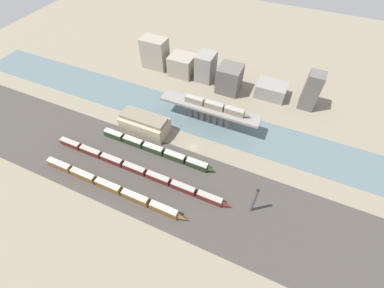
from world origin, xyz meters
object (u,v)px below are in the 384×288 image
(train_on_bridge, at_px, (217,106))
(warehouse_building, at_px, (145,124))
(train_yard_far, at_px, (156,150))
(train_yard_near, at_px, (111,187))
(train_yard_mid, at_px, (137,170))
(signal_tower, at_px, (254,201))

(train_on_bridge, height_order, warehouse_building, train_on_bridge)
(train_on_bridge, distance_m, train_yard_far, 38.29)
(warehouse_building, bearing_deg, train_on_bridge, 31.88)
(train_yard_near, distance_m, warehouse_building, 38.33)
(train_yard_mid, bearing_deg, train_yard_far, 81.03)
(signal_tower, bearing_deg, train_yard_far, 167.85)
(train_on_bridge, bearing_deg, train_yard_near, -115.13)
(train_on_bridge, xyz_separation_m, warehouse_building, (-32.27, -20.07, -7.60))
(train_yard_near, bearing_deg, warehouse_building, 97.64)
(warehouse_building, bearing_deg, train_yard_far, -41.17)
(train_yard_far, bearing_deg, train_yard_near, -105.66)
(signal_tower, bearing_deg, train_on_bridge, 127.26)
(train_yard_near, distance_m, signal_tower, 61.69)
(train_yard_mid, relative_size, signal_tower, 5.46)
(train_on_bridge, xyz_separation_m, train_yard_near, (-27.19, -57.96, -10.47))
(train_on_bridge, relative_size, train_yard_mid, 0.39)
(train_yard_near, height_order, train_yard_mid, train_yard_near)
(train_on_bridge, bearing_deg, train_yard_mid, -115.87)
(train_yard_near, bearing_deg, train_yard_far, 74.34)
(train_yard_near, relative_size, train_yard_mid, 0.80)
(train_yard_near, relative_size, warehouse_building, 2.92)
(train_on_bridge, bearing_deg, train_yard_far, -122.30)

